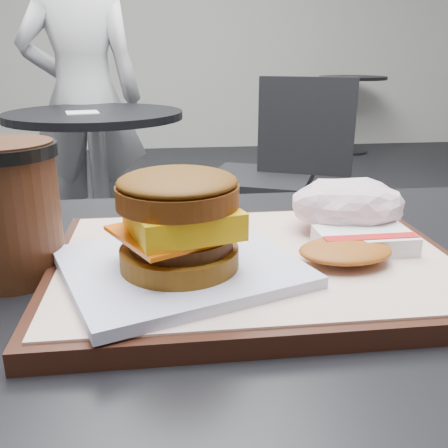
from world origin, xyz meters
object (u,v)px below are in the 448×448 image
customer_table (255,441)px  neighbor_table (98,161)px  breakfast_sandwich (179,232)px  hash_brown (356,245)px  crumpled_wrapper (348,205)px  serving_tray (255,265)px  patron (84,99)px  neighbor_chair (276,167)px  coffee_cup (9,207)px

customer_table → neighbor_table: bearing=102.0°
customer_table → breakfast_sandwich: (-0.07, -0.02, 0.24)m
hash_brown → crumpled_wrapper: crumpled_wrapper is taller
serving_tray → patron: bearing=102.3°
hash_brown → patron: (-0.54, 2.05, -0.04)m
breakfast_sandwich → neighbor_table: breakfast_sandwich is taller
serving_tray → breakfast_sandwich: bearing=-152.9°
breakfast_sandwich → neighbor_chair: 1.73m
crumpled_wrapper → patron: (-0.56, 1.98, -0.05)m
crumpled_wrapper → neighbor_table: 1.66m
breakfast_sandwich → crumpled_wrapper: (0.18, 0.10, -0.01)m
neighbor_table → neighbor_chair: size_ratio=0.85×
customer_table → hash_brown: size_ratio=6.65×
hash_brown → crumpled_wrapper: (0.02, 0.07, 0.02)m
customer_table → coffee_cup: size_ratio=6.25×
breakfast_sandwich → neighbor_chair: bearing=74.3°
breakfast_sandwich → neighbor_table: bearing=99.4°
serving_tray → crumpled_wrapper: size_ratio=3.10×
hash_brown → neighbor_table: hash_brown is taller
breakfast_sandwich → hash_brown: size_ratio=1.96×
hash_brown → coffee_cup: coffee_cup is taller
patron → neighbor_chair: bearing=146.0°
serving_tray → patron: (-0.44, 2.04, -0.02)m
serving_tray → neighbor_table: size_ratio=0.51×
patron → coffee_cup: bearing=89.9°
neighbor_chair → patron: patron is taller
customer_table → neighbor_table: customer_table is taller
hash_brown → breakfast_sandwich: bearing=-171.7°
neighbor_table → patron: size_ratio=0.49×
serving_tray → breakfast_sandwich: breakfast_sandwich is taller
crumpled_wrapper → coffee_cup: 0.34m
breakfast_sandwich → neighbor_chair: size_ratio=0.27×
hash_brown → neighbor_table: size_ratio=0.16×
coffee_cup → neighbor_table: coffee_cup is taller
crumpled_wrapper → neighbor_chair: (0.28, 1.54, -0.31)m
serving_tray → neighbor_table: 1.69m
breakfast_sandwich → coffee_cup: bearing=158.5°
neighbor_table → customer_table: bearing=-78.0°
serving_tray → coffee_cup: bearing=174.1°
customer_table → neighbor_chair: size_ratio=0.91×
customer_table → coffee_cup: coffee_cup is taller
customer_table → patron: bearing=102.2°
coffee_cup → breakfast_sandwich: bearing=-21.5°
hash_brown → coffee_cup: size_ratio=0.94×
crumpled_wrapper → serving_tray: bearing=-151.6°
customer_table → breakfast_sandwich: 0.26m
crumpled_wrapper → neighbor_table: (-0.46, 1.57, -0.27)m
serving_tray → neighbor_chair: (0.39, 1.60, -0.27)m
serving_tray → crumpled_wrapper: (0.11, 0.06, 0.04)m
crumpled_wrapper → coffee_cup: coffee_cup is taller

